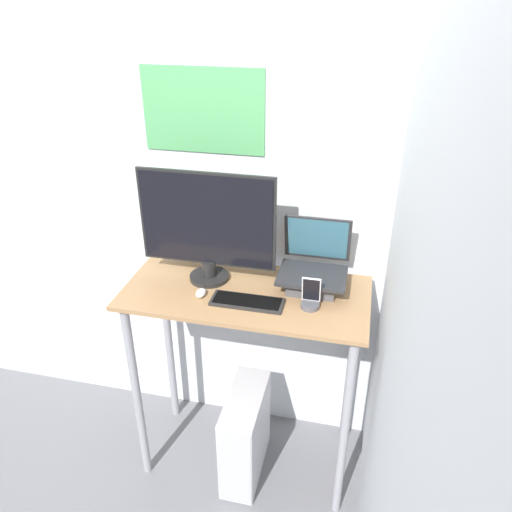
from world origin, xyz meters
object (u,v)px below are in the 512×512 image
object	(u,v)px
monitor	(207,228)
mouse	(201,293)
keyboard	(247,302)
computer_tower	(245,434)
laptop	(313,272)
cell_phone	(311,299)

from	to	relation	value
monitor	mouse	xyz separation A→B (m)	(0.01, -0.15, -0.24)
keyboard	mouse	world-z (taller)	mouse
keyboard	mouse	distance (m)	0.21
computer_tower	mouse	bearing A→B (deg)	-177.73
monitor	keyboard	distance (m)	0.36
laptop	mouse	distance (m)	0.50
computer_tower	monitor	bearing A→B (deg)	144.34
mouse	cell_phone	xyz separation A→B (m)	(0.47, 0.02, 0.03)
keyboard	cell_phone	size ratio (longest dim) A/B	2.18
laptop	computer_tower	world-z (taller)	laptop
monitor	computer_tower	world-z (taller)	monitor
laptop	mouse	bearing A→B (deg)	-158.35
mouse	computer_tower	distance (m)	0.84
mouse	computer_tower	size ratio (longest dim) A/B	0.13
keyboard	cell_phone	distance (m)	0.27
mouse	computer_tower	world-z (taller)	mouse
keyboard	computer_tower	world-z (taller)	keyboard
monitor	cell_phone	distance (m)	0.54
monitor	cell_phone	xyz separation A→B (m)	(0.48, -0.13, -0.21)
monitor	cell_phone	world-z (taller)	monitor
monitor	mouse	distance (m)	0.28
monitor	cell_phone	size ratio (longest dim) A/B	4.31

